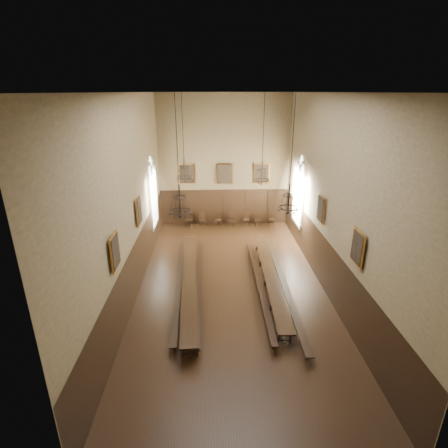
{
  "coord_description": "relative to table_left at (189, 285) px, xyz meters",
  "views": [
    {
      "loc": [
        -0.94,
        -14.87,
        9.03
      ],
      "look_at": [
        -0.3,
        1.5,
        2.8
      ],
      "focal_mm": 28.0,
      "sensor_mm": 36.0,
      "label": 1
    }
  ],
  "objects": [
    {
      "name": "floor",
      "position": [
        2.03,
        0.26,
        -0.39
      ],
      "size": [
        9.0,
        18.0,
        0.02
      ],
      "primitive_type": "cube",
      "color": "black",
      "rests_on": "ground"
    },
    {
      "name": "ceiling",
      "position": [
        2.03,
        0.26,
        8.63
      ],
      "size": [
        9.0,
        18.0,
        0.02
      ],
      "primitive_type": "cube",
      "color": "black",
      "rests_on": "ground"
    },
    {
      "name": "wall_back",
      "position": [
        2.03,
        9.27,
        4.12
      ],
      "size": [
        9.0,
        0.02,
        9.0
      ],
      "primitive_type": "cube",
      "color": "#847051",
      "rests_on": "ground"
    },
    {
      "name": "wall_front",
      "position": [
        2.03,
        -8.75,
        4.12
      ],
      "size": [
        9.0,
        0.02,
        9.0
      ],
      "primitive_type": "cube",
      "color": "#847051",
      "rests_on": "ground"
    },
    {
      "name": "wall_left",
      "position": [
        -2.48,
        0.26,
        4.12
      ],
      "size": [
        0.02,
        18.0,
        9.0
      ],
      "primitive_type": "cube",
      "color": "#847051",
      "rests_on": "ground"
    },
    {
      "name": "wall_right",
      "position": [
        6.54,
        0.26,
        4.12
      ],
      "size": [
        0.02,
        18.0,
        9.0
      ],
      "primitive_type": "cube",
      "color": "#847051",
      "rests_on": "ground"
    },
    {
      "name": "wainscot_panelling",
      "position": [
        2.03,
        0.26,
        0.87
      ],
      "size": [
        9.0,
        18.0,
        2.5
      ],
      "primitive_type": null,
      "color": "black",
      "rests_on": "floor"
    },
    {
      "name": "table_left",
      "position": [
        0.0,
        0.0,
        0.0
      ],
      "size": [
        1.22,
        9.84,
        0.77
      ],
      "rotation": [
        0.0,
        0.0,
        0.05
      ],
      "color": "black",
      "rests_on": "floor"
    },
    {
      "name": "table_right",
      "position": [
        3.93,
        0.37,
        -0.02
      ],
      "size": [
        0.9,
        9.28,
        0.72
      ],
      "rotation": [
        0.0,
        0.0,
        -0.03
      ],
      "color": "black",
      "rests_on": "floor"
    },
    {
      "name": "bench_left_outer",
      "position": [
        -0.53,
        0.2,
        -0.12
      ],
      "size": [
        0.63,
        9.26,
        0.42
      ],
      "rotation": [
        0.0,
        0.0,
        0.04
      ],
      "color": "black",
      "rests_on": "floor"
    },
    {
      "name": "bench_left_inner",
      "position": [
        0.47,
        0.08,
        -0.12
      ],
      "size": [
        0.36,
        9.31,
        0.42
      ],
      "rotation": [
        0.0,
        0.0,
        0.01
      ],
      "color": "black",
      "rests_on": "floor"
    },
    {
      "name": "bench_right_inner",
      "position": [
        3.37,
        0.02,
        -0.12
      ],
      "size": [
        0.34,
        9.03,
        0.41
      ],
      "rotation": [
        0.0,
        0.0,
        -0.01
      ],
      "color": "black",
      "rests_on": "floor"
    },
    {
      "name": "bench_right_outer",
      "position": [
        4.53,
        0.16,
        -0.08
      ],
      "size": [
        0.51,
        10.68,
        0.48
      ],
      "rotation": [
        0.0,
        0.0,
        -0.02
      ],
      "color": "black",
      "rests_on": "floor"
    },
    {
      "name": "chair_1",
      "position": [
        -0.48,
        8.79,
        -0.09
      ],
      "size": [
        0.55,
        0.55,
        0.98
      ],
      "rotation": [
        0.0,
        0.0,
        -0.31
      ],
      "color": "black",
      "rests_on": "floor"
    },
    {
      "name": "chair_2",
      "position": [
        0.48,
        8.75,
        -0.08
      ],
      "size": [
        0.55,
        0.55,
        1.0
      ],
      "rotation": [
        0.0,
        0.0,
        0.31
      ],
      "color": "black",
      "rests_on": "floor"
    },
    {
      "name": "chair_3",
      "position": [
        1.59,
        8.87,
        -0.12
      ],
      "size": [
        0.44,
        0.44,
        0.87
      ],
      "rotation": [
        0.0,
        0.0,
        -0.16
      ],
      "color": "black",
      "rests_on": "floor"
    },
    {
      "name": "chair_4",
      "position": [
        2.5,
        8.79,
        -0.08
      ],
      "size": [
        0.55,
        0.55,
        0.99
      ],
      "rotation": [
        0.0,
        0.0,
        -0.29
      ],
      "color": "black",
      "rests_on": "floor"
    },
    {
      "name": "chair_5",
      "position": [
        3.59,
        8.83,
        -0.12
      ],
      "size": [
        0.45,
        0.45,
        0.87
      ],
      "rotation": [
        0.0,
        0.0,
        -0.19
      ],
      "color": "black",
      "rests_on": "floor"
    },
    {
      "name": "chair_6",
      "position": [
        4.41,
        8.73,
        -0.1
      ],
      "size": [
        0.43,
        0.43,
        0.92
      ],
      "rotation": [
        0.0,
        0.0,
        -0.04
      ],
      "color": "black",
      "rests_on": "floor"
    },
    {
      "name": "chair_7",
      "position": [
        5.43,
        8.75,
        -0.11
      ],
      "size": [
        0.41,
        0.41,
        0.92
      ],
      "rotation": [
        0.0,
        0.0,
        0.01
      ],
      "color": "black",
      "rests_on": "floor"
    },
    {
      "name": "chandelier_back_left",
      "position": [
        -0.25,
        3.08,
        4.79
      ],
      "size": [
        0.82,
        0.82,
        4.26
      ],
      "color": "black",
      "rests_on": "ceiling"
    },
    {
      "name": "chandelier_back_right",
      "position": [
        3.69,
        2.79,
        4.72
      ],
      "size": [
        0.79,
        0.79,
        4.34
      ],
      "color": "black",
      "rests_on": "ceiling"
    },
    {
      "name": "chandelier_front_left",
      "position": [
        -0.08,
        -2.1,
        4.71
      ],
      "size": [
        0.84,
        0.84,
        4.34
      ],
      "color": "black",
      "rests_on": "ceiling"
    },
    {
      "name": "chandelier_front_right",
      "position": [
        4.07,
        -1.85,
        4.74
      ],
      "size": [
        0.77,
        0.77,
        4.33
      ],
      "color": "black",
      "rests_on": "ceiling"
    },
    {
      "name": "portrait_back_0",
      "position": [
        -0.57,
        9.14,
        3.32
      ],
      "size": [
        1.1,
        0.12,
        1.4
      ],
      "color": "#C07D2E",
      "rests_on": "wall_back"
    },
    {
      "name": "portrait_back_1",
      "position": [
        2.03,
        9.14,
        3.32
      ],
      "size": [
        1.1,
        0.12,
        1.4
      ],
      "color": "#C07D2E",
      "rests_on": "wall_back"
    },
    {
      "name": "portrait_back_2",
      "position": [
        4.63,
        9.14,
        3.32
      ],
      "size": [
        1.1,
        0.12,
        1.4
      ],
      "color": "#C07D2E",
      "rests_on": "wall_back"
    },
    {
      "name": "portrait_left_0",
      "position": [
        -2.35,
        1.26,
        3.32
      ],
      "size": [
        0.12,
        1.0,
        1.3
      ],
      "color": "#C07D2E",
      "rests_on": "wall_left"
    },
    {
      "name": "portrait_left_1",
      "position": [
        -2.35,
        -3.24,
        3.32
      ],
      "size": [
        0.12,
        1.0,
        1.3
      ],
      "color": "#C07D2E",
      "rests_on": "wall_left"
    },
    {
      "name": "portrait_right_0",
      "position": [
        6.41,
        1.26,
        3.32
      ],
      "size": [
        0.12,
        1.0,
        1.3
      ],
      "color": "#C07D2E",
      "rests_on": "wall_right"
    },
    {
      "name": "portrait_right_1",
      "position": [
        6.41,
        -3.24,
        3.32
      ],
      "size": [
        0.12,
        1.0,
        1.3
      ],
      "color": "#C07D2E",
      "rests_on": "wall_right"
    },
    {
      "name": "window_right",
      "position": [
        6.46,
        5.76,
        3.02
      ],
      "size": [
        0.2,
        2.2,
        4.6
      ],
      "primitive_type": null,
      "color": "white",
      "rests_on": "wall_right"
    },
    {
      "name": "window_left",
      "position": [
        -2.4,
        5.76,
        3.02
      ],
      "size": [
        0.2,
        2.2,
        4.6
      ],
      "primitive_type": null,
      "color": "white",
      "rests_on": "wall_left"
    }
  ]
}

